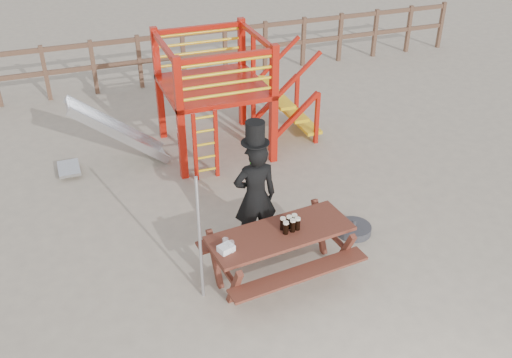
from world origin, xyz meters
name	(u,v)px	position (x,y,z in m)	size (l,w,h in m)	color
ground	(283,271)	(0.00, 0.00, 0.00)	(60.00, 60.00, 0.00)	tan
back_fence	(161,53)	(0.00, 7.00, 0.74)	(15.09, 0.09, 1.20)	brown
playground_fort	(210,95)	(0.12, 3.58, 1.07)	(4.71, 1.84, 2.10)	#B5180C
picnic_table	(280,248)	(-0.07, -0.06, 0.45)	(1.94, 1.43, 0.71)	brown
man_with_hat	(255,194)	(-0.14, 0.64, 0.86)	(0.62, 0.43, 1.91)	black
metal_pole	(200,240)	(-1.11, -0.08, 0.87)	(0.04, 0.04, 1.73)	#B2B2B7
parasol_base	(354,229)	(1.29, 0.42, 0.06)	(0.51, 0.51, 0.21)	#333337
paper_bag	(226,248)	(-0.83, -0.19, 0.75)	(0.18, 0.14, 0.08)	white
stout_pints	(290,224)	(0.06, -0.06, 0.79)	(0.24, 0.18, 0.17)	black
empty_glasses	(228,246)	(-0.79, -0.18, 0.77)	(0.12, 0.14, 0.15)	silver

